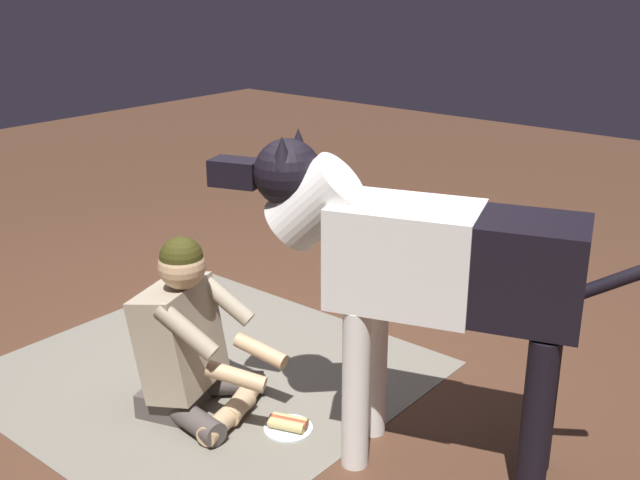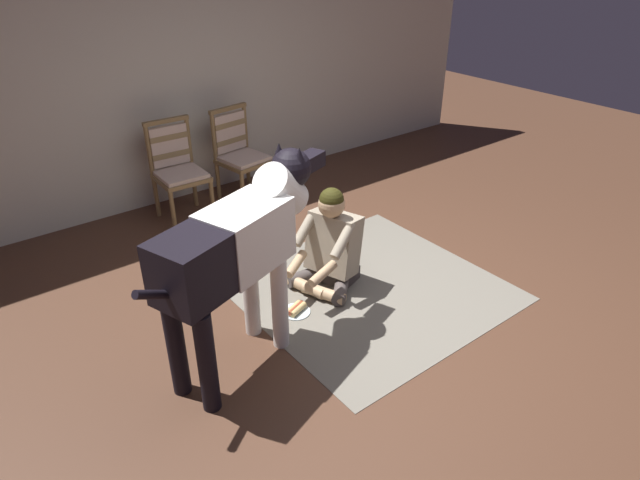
# 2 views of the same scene
# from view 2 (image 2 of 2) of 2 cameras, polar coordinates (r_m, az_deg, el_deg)

# --- Properties ---
(ground_plane) EXTENTS (13.65, 13.65, 0.00)m
(ground_plane) POSITION_cam_2_polar(r_m,az_deg,el_deg) (4.29, 6.45, -7.37)
(ground_plane) COLOR #4C3021
(back_wall) EXTENTS (7.88, 0.10, 2.60)m
(back_wall) POSITION_cam_2_polar(r_m,az_deg,el_deg) (6.02, -13.30, 16.63)
(back_wall) COLOR beige
(back_wall) RESTS_ON ground
(area_rug) EXTENTS (1.95, 1.89, 0.01)m
(area_rug) POSITION_cam_2_polar(r_m,az_deg,el_deg) (4.53, 5.12, -5.01)
(area_rug) COLOR slate
(area_rug) RESTS_ON ground
(dining_chair_left_of_pair) EXTENTS (0.47, 0.48, 0.98)m
(dining_chair_left_of_pair) POSITION_cam_2_polar(r_m,az_deg,el_deg) (5.64, -14.64, 7.50)
(dining_chair_left_of_pair) COLOR olive
(dining_chair_left_of_pair) RESTS_ON ground
(dining_chair_right_of_pair) EXTENTS (0.52, 0.52, 0.98)m
(dining_chair_right_of_pair) POSITION_cam_2_polar(r_m,az_deg,el_deg) (5.92, -8.46, 9.20)
(dining_chair_right_of_pair) COLOR olive
(dining_chair_right_of_pair) RESTS_ON ground
(person_sitting_on_floor) EXTENTS (0.71, 0.60, 0.85)m
(person_sitting_on_floor) POSITION_cam_2_polar(r_m,az_deg,el_deg) (4.40, 1.06, -0.70)
(person_sitting_on_floor) COLOR #4D4442
(person_sitting_on_floor) RESTS_ON ground
(large_dog) EXTENTS (1.62, 0.70, 1.35)m
(large_dog) POSITION_cam_2_polar(r_m,az_deg,el_deg) (3.42, -8.37, -0.60)
(large_dog) COLOR white
(large_dog) RESTS_ON ground
(hot_dog_on_plate) EXTENTS (0.22, 0.22, 0.06)m
(hot_dog_on_plate) POSITION_cam_2_polar(r_m,az_deg,el_deg) (4.25, -2.51, -7.22)
(hot_dog_on_plate) COLOR silver
(hot_dog_on_plate) RESTS_ON ground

